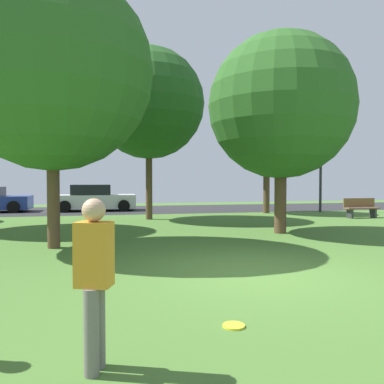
% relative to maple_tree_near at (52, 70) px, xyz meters
% --- Properties ---
extents(ground_plane, '(44.00, 44.00, 0.00)m').
position_rel_maple_tree_near_xyz_m(ground_plane, '(4.07, -3.68, -4.56)').
color(ground_plane, '#47702D').
extents(road_strip, '(44.00, 6.40, 0.01)m').
position_rel_maple_tree_near_xyz_m(road_strip, '(4.07, 12.32, -4.56)').
color(road_strip, '#28282B').
rests_on(road_strip, ground_plane).
extents(maple_tree_near, '(5.17, 5.17, 7.15)m').
position_rel_maple_tree_near_xyz_m(maple_tree_near, '(0.00, 0.00, 0.00)').
color(maple_tree_near, brown).
rests_on(maple_tree_near, ground_plane).
extents(oak_tree_center, '(3.76, 3.76, 5.94)m').
position_rel_maple_tree_near_xyz_m(oak_tree_center, '(9.53, 8.62, -0.52)').
color(oak_tree_center, brown).
rests_on(oak_tree_center, ground_plane).
extents(oak_tree_left, '(4.76, 4.76, 6.56)m').
position_rel_maple_tree_near_xyz_m(oak_tree_left, '(6.94, 1.37, -0.40)').
color(oak_tree_left, brown).
rests_on(oak_tree_left, ground_plane).
extents(birch_tree_lone, '(4.89, 4.89, 7.57)m').
position_rel_maple_tree_near_xyz_m(birch_tree_lone, '(3.17, 6.72, 0.55)').
color(birch_tree_lone, brown).
rests_on(birch_tree_lone, ground_plane).
extents(person_thrower, '(0.38, 0.31, 1.61)m').
position_rel_maple_tree_near_xyz_m(person_thrower, '(1.23, -6.93, -3.68)').
color(person_thrower, slate).
rests_on(person_thrower, ground_plane).
extents(frisbee_disc, '(0.27, 0.27, 0.03)m').
position_rel_maple_tree_near_xyz_m(frisbee_disc, '(2.84, -6.16, -4.55)').
color(frisbee_disc, yellow).
rests_on(frisbee_disc, ground_plane).
extents(parked_car_white, '(4.43, 2.00, 1.47)m').
position_rel_maple_tree_near_xyz_m(parked_car_white, '(0.65, 12.04, -3.89)').
color(parked_car_white, white).
rests_on(parked_car_white, ground_plane).
extents(park_bench, '(1.60, 0.45, 0.90)m').
position_rel_maple_tree_near_xyz_m(park_bench, '(12.76, 5.31, -4.10)').
color(park_bench, brown).
rests_on(park_bench, ground_plane).
extents(street_lamp_post, '(0.14, 0.14, 4.50)m').
position_rel_maple_tree_near_xyz_m(street_lamp_post, '(12.60, 8.52, -2.31)').
color(street_lamp_post, '#2D2D33').
rests_on(street_lamp_post, ground_plane).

